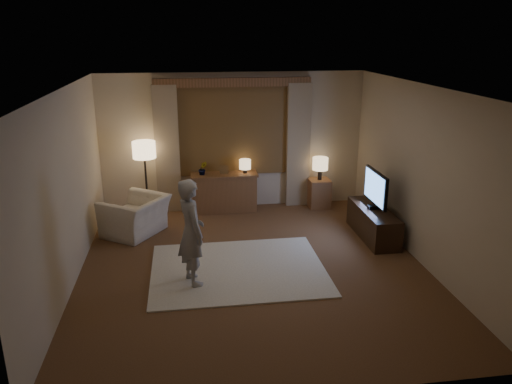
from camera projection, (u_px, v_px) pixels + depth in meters
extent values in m
cube|color=brown|center=(253.00, 268.00, 7.34)|extent=(5.00, 5.50, 0.02)
cube|color=silver|center=(253.00, 88.00, 6.53)|extent=(5.00, 5.50, 0.02)
cube|color=beige|center=(233.00, 141.00, 9.53)|extent=(5.00, 0.02, 2.60)
cube|color=beige|center=(297.00, 275.00, 4.33)|extent=(5.00, 0.02, 2.60)
cube|color=beige|center=(65.00, 191.00, 6.59)|extent=(0.02, 5.50, 2.60)
cube|color=beige|center=(423.00, 176.00, 7.28)|extent=(0.02, 5.50, 2.60)
cube|color=black|center=(233.00, 129.00, 9.42)|extent=(2.00, 0.01, 1.70)
cube|color=brown|center=(233.00, 129.00, 9.41)|extent=(2.08, 0.04, 1.78)
cube|color=tan|center=(167.00, 150.00, 9.29)|extent=(0.45, 0.12, 2.40)
cube|color=tan|center=(298.00, 146.00, 9.63)|extent=(0.45, 0.12, 2.40)
cube|color=brown|center=(233.00, 82.00, 9.10)|extent=(2.90, 0.14, 0.16)
cube|color=#F5EBCE|center=(238.00, 269.00, 7.26)|extent=(2.50, 2.00, 0.02)
cube|color=brown|center=(225.00, 193.00, 9.55)|extent=(1.20, 0.40, 0.70)
cube|color=brown|center=(224.00, 171.00, 9.41)|extent=(0.16, 0.02, 0.20)
imported|color=#999999|center=(203.00, 169.00, 9.34)|extent=(0.17, 0.13, 0.30)
cylinder|color=black|center=(245.00, 172.00, 9.48)|extent=(0.08, 0.08, 0.12)
cylinder|color=#FFD499|center=(245.00, 164.00, 9.43)|extent=(0.22, 0.22, 0.18)
cylinder|color=black|center=(149.00, 215.00, 9.37)|extent=(0.30, 0.30, 0.03)
cylinder|color=black|center=(147.00, 187.00, 9.20)|extent=(0.04, 0.04, 1.13)
cylinder|color=#FFD499|center=(144.00, 150.00, 8.98)|extent=(0.42, 0.42, 0.30)
imported|color=beige|center=(135.00, 216.00, 8.46)|extent=(1.27, 1.30, 0.64)
cube|color=brown|center=(319.00, 193.00, 9.78)|extent=(0.40, 0.40, 0.56)
cylinder|color=black|center=(320.00, 175.00, 9.66)|extent=(0.08, 0.08, 0.20)
cylinder|color=#FFD499|center=(320.00, 164.00, 9.59)|extent=(0.30, 0.30, 0.24)
cube|color=black|center=(373.00, 223.00, 8.36)|extent=(0.45, 1.40, 0.50)
cube|color=black|center=(374.00, 207.00, 8.27)|extent=(0.22, 0.10, 0.06)
cube|color=black|center=(376.00, 187.00, 8.17)|extent=(0.05, 0.89, 0.54)
cube|color=#538DE2|center=(374.00, 188.00, 8.16)|extent=(0.00, 0.83, 0.49)
imported|color=#B0ABA2|center=(191.00, 232.00, 6.66)|extent=(0.51, 0.62, 1.48)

